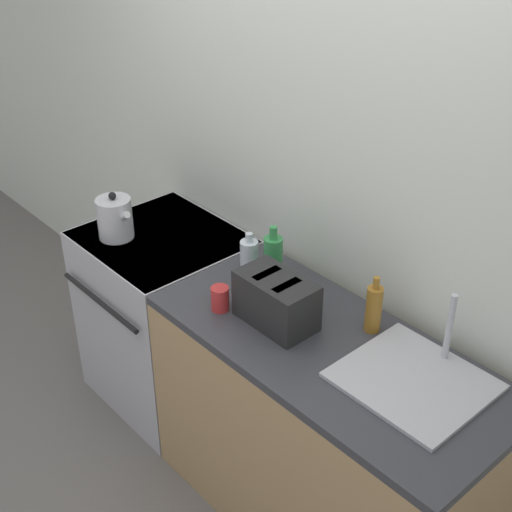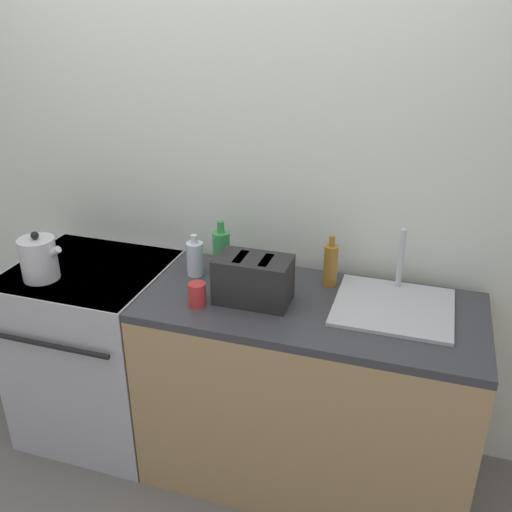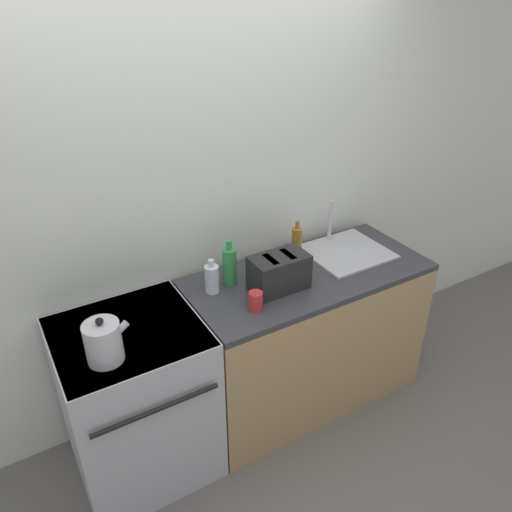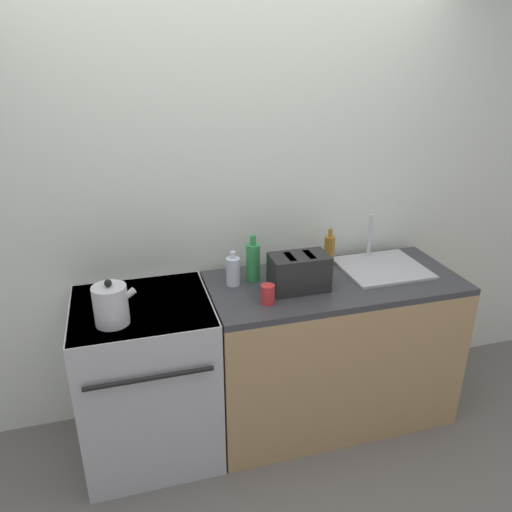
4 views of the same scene
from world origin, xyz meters
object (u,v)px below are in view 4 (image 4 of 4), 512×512
Objects in this scene: kettle at (111,305)px; bottle_green at (253,262)px; cup_red at (268,294)px; toaster at (299,272)px; stove at (148,377)px; bottle_clear at (233,271)px; bottle_amber at (329,251)px.

bottle_green is at bearing 19.65° from kettle.
bottle_green is 2.67× the size of cup_red.
bottle_green is at bearing 89.81° from cup_red.
bottle_green reaches higher than kettle.
toaster reaches higher than cup_red.
stove is at bearing -168.86° from bottle_green.
bottle_clear is at bearing 114.88° from cup_red.
bottle_amber reaches higher than bottle_clear.
bottle_clear reaches higher than cup_red.
stove is 4.70× the size of bottle_clear.
bottle_green reaches higher than bottle_amber.
cup_red is (0.12, -0.26, -0.03)m from bottle_clear.
stove is 0.74m from bottle_clear.
toaster is 0.27m from bottle_green.
bottle_amber is at bearing 9.40° from stove.
bottle_amber is at bearing 35.13° from cup_red.
toaster reaches higher than bottle_clear.
bottle_amber is at bearing 7.11° from bottle_green.
bottle_green is at bearing 11.61° from bottle_clear.
kettle is 0.69m from bottle_clear.
kettle is at bearing -160.35° from bottle_green.
bottle_amber is at bearing 40.34° from toaster.
kettle is 0.81m from bottle_green.
bottle_green is 0.29m from cup_red.
toaster is 1.59× the size of bottle_clear.
bottle_clear is (-0.60, -0.08, -0.02)m from bottle_amber.
kettle reaches higher than bottle_clear.
cup_red is (-0.00, -0.28, -0.06)m from bottle_green.
kettle is 1.17× the size of bottle_clear.
bottle_amber reaches higher than stove.
cup_red is (0.76, -0.01, -0.05)m from kettle.
stove is 3.44× the size of bottle_green.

